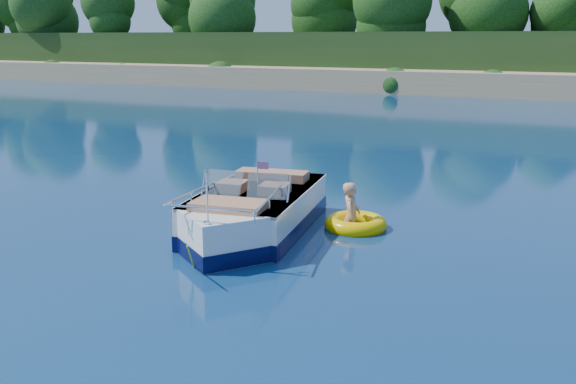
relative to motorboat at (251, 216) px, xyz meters
name	(u,v)px	position (x,y,z in m)	size (l,w,h in m)	color
ground	(112,302)	(-0.23, -3.70, -0.35)	(160.00, 160.00, 0.00)	#0B204D
shoreline	(536,64)	(-0.23, 60.07, 0.63)	(170.00, 59.00, 6.00)	#8E7152
treeline	(511,8)	(-0.19, 37.31, 5.20)	(150.00, 7.12, 8.19)	#331D11
motorboat	(251,216)	(0.00, 0.00, 0.00)	(2.47, 5.35, 1.79)	white
tow_tube	(356,224)	(1.67, 1.20, -0.26)	(1.38, 1.38, 0.32)	#F4C200
boy	(351,227)	(1.56, 1.25, -0.35)	(0.53, 0.35, 1.44)	tan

